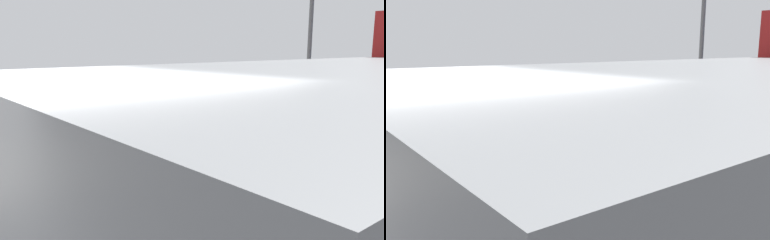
# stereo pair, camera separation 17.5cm
# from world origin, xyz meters

# --- Properties ---
(street_light_pole) EXTENTS (0.12, 0.12, 6.45)m
(street_light_pole) POSITION_xyz_m (9.61, 4.40, 3.37)
(street_light_pole) COLOR #595B5E
(street_light_pole) RESTS_ON sidewalk_curb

